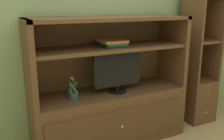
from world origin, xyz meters
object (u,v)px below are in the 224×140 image
tv_monitor (118,71)px  potted_plant (73,94)px  bookshelf_tall (197,78)px  upright_book_row (196,31)px  magazine_stack (112,43)px  media_console (110,103)px

tv_monitor → potted_plant: tv_monitor is taller
tv_monitor → bookshelf_tall: (1.23, 0.07, -0.26)m
potted_plant → bookshelf_tall: size_ratio=0.14×
potted_plant → upright_book_row: size_ratio=0.87×
magazine_stack → upright_book_row: bearing=-0.1°
tv_monitor → magazine_stack: magazine_stack is taller
upright_book_row → media_console: bearing=179.7°
bookshelf_tall → upright_book_row: bearing=-173.7°
media_console → magazine_stack: size_ratio=5.08×
potted_plant → upright_book_row: bearing=1.2°
bookshelf_tall → media_console: bearing=-179.8°
potted_plant → bookshelf_tall: bearing=1.5°
magazine_stack → upright_book_row: size_ratio=1.28×
media_console → upright_book_row: media_console is taller
magazine_stack → bookshelf_tall: 1.38m
potted_plant → bookshelf_tall: bookshelf_tall is taller
potted_plant → bookshelf_tall: (1.72, 0.04, -0.07)m
magazine_stack → potted_plant: bearing=-175.4°
magazine_stack → bookshelf_tall: bookshelf_tall is taller
media_console → bookshelf_tall: (1.29, 0.00, 0.12)m
upright_book_row → potted_plant: bearing=-178.8°
media_console → tv_monitor: size_ratio=3.16×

